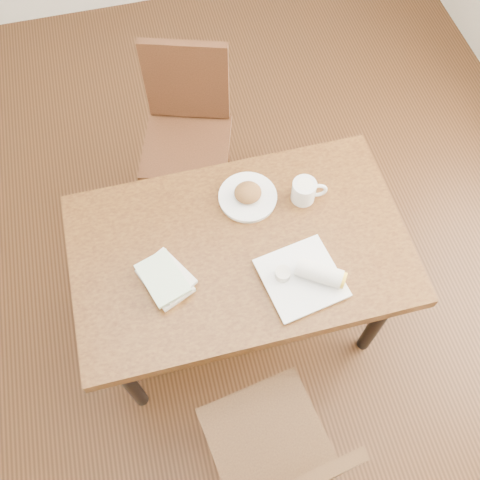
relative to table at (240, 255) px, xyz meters
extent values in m
cube|color=#472814|center=(0.00, 0.00, -0.67)|extent=(4.00, 5.00, 0.01)
cube|color=brown|center=(0.00, 0.00, 0.05)|extent=(1.31, 0.80, 0.06)
cylinder|color=black|center=(-0.55, -0.30, -0.32)|extent=(0.06, 0.06, 0.69)
cylinder|color=black|center=(0.55, -0.30, -0.32)|extent=(0.06, 0.06, 0.69)
cylinder|color=black|center=(-0.55, 0.30, -0.32)|extent=(0.06, 0.06, 0.69)
cylinder|color=black|center=(0.55, 0.30, -0.32)|extent=(0.06, 0.06, 0.69)
cylinder|color=#4E3116|center=(0.14, -0.83, -0.44)|extent=(0.04, 0.04, 0.45)
cylinder|color=#4E3116|center=(-0.27, -0.53, -0.44)|extent=(0.04, 0.04, 0.45)
cylinder|color=#4E3116|center=(0.08, -0.48, -0.44)|extent=(0.04, 0.04, 0.45)
cube|color=#4E3116|center=(-0.07, -0.68, -0.20)|extent=(0.48, 0.48, 0.04)
cylinder|color=#4F2916|center=(0.14, 0.86, -0.44)|extent=(0.04, 0.04, 0.45)
cylinder|color=#4F2916|center=(-0.20, 0.97, -0.44)|extent=(0.04, 0.04, 0.45)
cylinder|color=#4F2916|center=(0.03, 0.52, -0.44)|extent=(0.04, 0.04, 0.45)
cylinder|color=#4F2916|center=(-0.31, 0.63, -0.44)|extent=(0.04, 0.04, 0.45)
cube|color=#4F2916|center=(-0.09, 0.74, -0.20)|extent=(0.53, 0.53, 0.04)
cube|color=#4F2916|center=(-0.03, 0.92, 0.06)|extent=(0.39, 0.16, 0.45)
cylinder|color=white|center=(0.08, 0.20, 0.09)|extent=(0.23, 0.23, 0.01)
cylinder|color=white|center=(0.08, 0.20, 0.10)|extent=(0.24, 0.24, 0.01)
ellipsoid|color=#B27538|center=(0.08, 0.20, 0.13)|extent=(0.14, 0.14, 0.06)
cylinder|color=white|center=(0.30, 0.15, 0.13)|extent=(0.10, 0.10, 0.10)
torus|color=white|center=(0.36, 0.14, 0.13)|extent=(0.08, 0.03, 0.08)
cylinder|color=tan|center=(0.30, 0.15, 0.17)|extent=(0.09, 0.09, 0.01)
cylinder|color=#F2E5CC|center=(0.30, 0.15, 0.18)|extent=(0.06, 0.06, 0.00)
cube|color=white|center=(0.19, -0.19, 0.09)|extent=(0.31, 0.31, 0.02)
cube|color=white|center=(0.19, -0.19, 0.10)|extent=(0.32, 0.32, 0.01)
cylinder|color=white|center=(0.25, -0.21, 0.14)|extent=(0.18, 0.15, 0.07)
cylinder|color=yellow|center=(0.32, -0.25, 0.14)|extent=(0.05, 0.06, 0.06)
cylinder|color=silver|center=(0.12, -0.17, 0.12)|extent=(0.06, 0.06, 0.03)
cylinder|color=red|center=(0.12, -0.17, 0.13)|extent=(0.05, 0.05, 0.01)
cube|color=white|center=(-0.31, -0.08, 0.09)|extent=(0.21, 0.24, 0.02)
cube|color=silver|center=(-0.30, -0.07, 0.11)|extent=(0.21, 0.24, 0.02)
cube|color=#9FD38D|center=(-0.31, -0.08, 0.13)|extent=(0.19, 0.23, 0.01)
camera|label=1|loc=(-0.24, -0.93, 1.92)|focal=40.00mm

